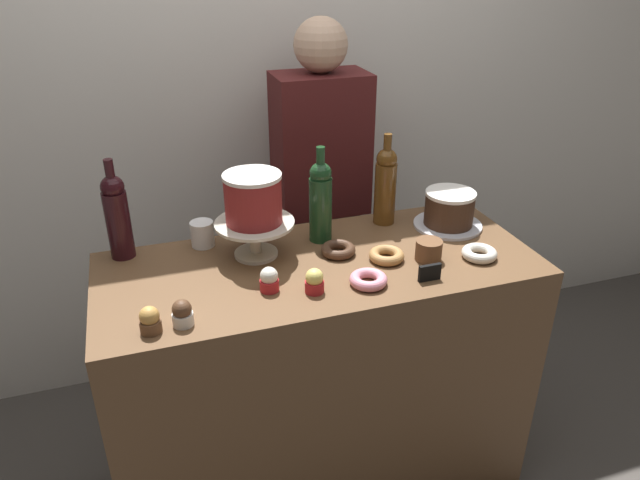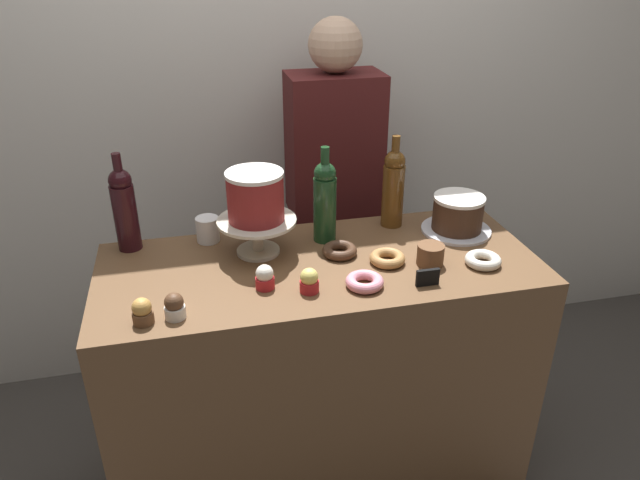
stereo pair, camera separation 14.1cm
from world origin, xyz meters
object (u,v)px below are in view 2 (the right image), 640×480
donut_maple (387,258)px  barista_figure (333,211)px  white_layer_cake (255,196)px  price_sign_chalkboard (428,277)px  chocolate_round_cake (458,213)px  donut_sugar (483,260)px  donut_chocolate (340,250)px  cupcake_vanilla (265,277)px  cookie_stack (430,255)px  cupcake_chocolate (174,306)px  coffee_cup_ceramic (208,229)px  wine_bottle_green (325,200)px  cupcake_caramel (142,312)px  cake_stand_pedestal (257,230)px  wine_bottle_amber (393,187)px  cupcake_lemon (309,281)px  wine_bottle_dark_red (124,208)px  donut_pink (365,282)px

donut_maple → barista_figure: (-0.01, 0.62, -0.11)m
white_layer_cake → price_sign_chalkboard: 0.58m
chocolate_round_cake → donut_sugar: bearing=-94.8°
donut_chocolate → barista_figure: barista_figure is taller
cupcake_vanilla → cookie_stack: bearing=2.6°
cupcake_chocolate → coffee_cup_ceramic: size_ratio=0.87×
chocolate_round_cake → donut_chocolate: (-0.44, -0.08, -0.05)m
cookie_stack → barista_figure: (-0.14, 0.66, -0.13)m
wine_bottle_green → cookie_stack: size_ratio=3.87×
wine_bottle_green → cupcake_caramel: (-0.58, -0.36, -0.11)m
cookie_stack → cake_stand_pedestal: bearing=158.9°
donut_maple → coffee_cup_ceramic: bearing=152.4°
wine_bottle_green → coffee_cup_ceramic: 0.40m
cupcake_caramel → donut_sugar: (1.02, 0.08, -0.02)m
cupcake_caramel → cookie_stack: 0.87m
cupcake_chocolate → coffee_cup_ceramic: (0.11, 0.44, 0.01)m
wine_bottle_amber → coffee_cup_ceramic: (-0.64, 0.02, -0.10)m
coffee_cup_ceramic → barista_figure: barista_figure is taller
cupcake_lemon → price_sign_chalkboard: 0.35m
cupcake_caramel → price_sign_chalkboard: cupcake_caramel is taller
cake_stand_pedestal → wine_bottle_dark_red: wine_bottle_dark_red is taller
cupcake_lemon → donut_chocolate: 0.24m
cupcake_lemon → donut_maple: bearing=21.7°
white_layer_cake → wine_bottle_dark_red: (-0.40, 0.13, -0.05)m
cupcake_vanilla → wine_bottle_amber: bearing=32.9°
cupcake_lemon → donut_pink: cupcake_lemon is taller
donut_pink → barista_figure: (0.10, 0.74, -0.11)m
cake_stand_pedestal → coffee_cup_ceramic: 0.20m
cupcake_vanilla → donut_chocolate: cupcake_vanilla is taller
wine_bottle_dark_red → cupcake_chocolate: bearing=-72.6°
white_layer_cake → donut_maple: bearing=-22.6°
wine_bottle_dark_red → cupcake_caramel: wine_bottle_dark_red is taller
wine_bottle_green → donut_chocolate: size_ratio=2.91×
cupcake_chocolate → donut_chocolate: size_ratio=0.66×
barista_figure → cookie_stack: bearing=-78.0°
price_sign_chalkboard → barista_figure: barista_figure is taller
cupcake_vanilla → barista_figure: bearing=60.9°
barista_figure → cupcake_chocolate: bearing=-129.2°
cupcake_chocolate → donut_chocolate: cupcake_chocolate is taller
cupcake_caramel → cookie_stack: cupcake_caramel is taller
wine_bottle_amber → cupcake_lemon: 0.54m
cupcake_vanilla → cupcake_chocolate: bearing=-159.6°
donut_pink → wine_bottle_green: bearing=97.5°
donut_sugar → cookie_stack: size_ratio=1.33×
white_layer_cake → wine_bottle_green: size_ratio=0.55×
cupcake_vanilla → cupcake_chocolate: 0.27m
cookie_stack → barista_figure: barista_figure is taller
wine_bottle_green → cupcake_chocolate: wine_bottle_green is taller
chocolate_round_cake → wine_bottle_green: bearing=174.8°
cupcake_caramel → donut_maple: cupcake_caramel is taller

